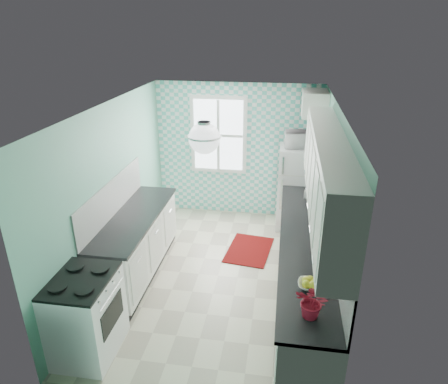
% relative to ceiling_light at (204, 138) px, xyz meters
% --- Properties ---
extents(floor, '(3.00, 4.40, 0.02)m').
position_rel_ceiling_light_xyz_m(floor, '(0.00, 0.80, -2.33)').
color(floor, beige).
rests_on(floor, ground).
extents(ceiling, '(3.00, 4.40, 0.02)m').
position_rel_ceiling_light_xyz_m(ceiling, '(0.00, 0.80, 0.19)').
color(ceiling, white).
rests_on(ceiling, wall_back).
extents(wall_back, '(3.00, 0.02, 2.50)m').
position_rel_ceiling_light_xyz_m(wall_back, '(0.00, 3.01, -1.07)').
color(wall_back, '#69AF97').
rests_on(wall_back, floor).
extents(wall_front, '(3.00, 0.02, 2.50)m').
position_rel_ceiling_light_xyz_m(wall_front, '(0.00, -1.41, -1.07)').
color(wall_front, '#69AF97').
rests_on(wall_front, floor).
extents(wall_left, '(0.02, 4.40, 2.50)m').
position_rel_ceiling_light_xyz_m(wall_left, '(-1.51, 0.80, -1.07)').
color(wall_left, '#69AF97').
rests_on(wall_left, floor).
extents(wall_right, '(0.02, 4.40, 2.50)m').
position_rel_ceiling_light_xyz_m(wall_right, '(1.51, 0.80, -1.07)').
color(wall_right, '#69AF97').
rests_on(wall_right, floor).
extents(accent_wall, '(3.00, 0.01, 2.50)m').
position_rel_ceiling_light_xyz_m(accent_wall, '(0.00, 2.99, -1.07)').
color(accent_wall, '#54C4B7').
rests_on(accent_wall, wall_back).
extents(window, '(1.04, 0.05, 1.44)m').
position_rel_ceiling_light_xyz_m(window, '(-0.35, 2.96, -0.77)').
color(window, white).
rests_on(window, wall_back).
extents(backsplash_right, '(0.02, 3.60, 0.51)m').
position_rel_ceiling_light_xyz_m(backsplash_right, '(1.49, 0.40, -1.13)').
color(backsplash_right, white).
rests_on(backsplash_right, wall_right).
extents(backsplash_left, '(0.02, 2.15, 0.51)m').
position_rel_ceiling_light_xyz_m(backsplash_left, '(-1.49, 0.73, -1.13)').
color(backsplash_left, white).
rests_on(backsplash_left, wall_left).
extents(upper_cabinets_right, '(0.33, 3.20, 0.90)m').
position_rel_ceiling_light_xyz_m(upper_cabinets_right, '(1.33, 0.20, -0.42)').
color(upper_cabinets_right, white).
rests_on(upper_cabinets_right, wall_right).
extents(upper_cabinet_fridge, '(0.40, 0.74, 0.40)m').
position_rel_ceiling_light_xyz_m(upper_cabinet_fridge, '(1.30, 2.63, -0.07)').
color(upper_cabinet_fridge, white).
rests_on(upper_cabinet_fridge, wall_right).
extents(ceiling_light, '(0.34, 0.34, 0.35)m').
position_rel_ceiling_light_xyz_m(ceiling_light, '(0.00, 0.00, 0.00)').
color(ceiling_light, silver).
rests_on(ceiling_light, ceiling).
extents(base_cabinets_right, '(0.60, 3.60, 0.90)m').
position_rel_ceiling_light_xyz_m(base_cabinets_right, '(1.20, 0.40, -1.87)').
color(base_cabinets_right, white).
rests_on(base_cabinets_right, floor).
extents(countertop_right, '(0.63, 3.60, 0.04)m').
position_rel_ceiling_light_xyz_m(countertop_right, '(1.19, 0.40, -1.40)').
color(countertop_right, black).
rests_on(countertop_right, base_cabinets_right).
extents(base_cabinets_left, '(0.60, 2.15, 0.90)m').
position_rel_ceiling_light_xyz_m(base_cabinets_left, '(-1.20, 0.73, -1.87)').
color(base_cabinets_left, white).
rests_on(base_cabinets_left, floor).
extents(countertop_left, '(0.63, 2.15, 0.04)m').
position_rel_ceiling_light_xyz_m(countertop_left, '(-1.19, 0.73, -1.40)').
color(countertop_left, black).
rests_on(countertop_left, base_cabinets_left).
extents(fridge, '(0.65, 0.65, 1.50)m').
position_rel_ceiling_light_xyz_m(fridge, '(1.11, 2.58, -1.57)').
color(fridge, white).
rests_on(fridge, floor).
extents(stove, '(0.64, 0.79, 0.96)m').
position_rel_ceiling_light_xyz_m(stove, '(-1.20, -0.85, -1.82)').
color(stove, white).
rests_on(stove, floor).
extents(sink, '(0.50, 0.42, 0.53)m').
position_rel_ceiling_light_xyz_m(sink, '(1.20, 1.19, -1.39)').
color(sink, silver).
rests_on(sink, countertop_right).
extents(rug, '(0.79, 1.04, 0.02)m').
position_rel_ceiling_light_xyz_m(rug, '(0.39, 1.59, -2.32)').
color(rug, maroon).
rests_on(rug, floor).
extents(dish_towel, '(0.12, 0.25, 0.40)m').
position_rel_ceiling_light_xyz_m(dish_towel, '(0.89, 1.27, -1.84)').
color(dish_towel, '#69B3B2').
rests_on(dish_towel, base_cabinets_right).
extents(fruit_bowl, '(0.26, 0.26, 0.06)m').
position_rel_ceiling_light_xyz_m(fruit_bowl, '(1.20, -0.58, -1.35)').
color(fruit_bowl, white).
rests_on(fruit_bowl, countertop_right).
extents(potted_plant, '(0.38, 0.36, 0.33)m').
position_rel_ceiling_light_xyz_m(potted_plant, '(1.20, -1.03, -1.22)').
color(potted_plant, '#AF2F1B').
rests_on(potted_plant, countertop_right).
extents(soap_bottle, '(0.10, 0.10, 0.18)m').
position_rel_ceiling_light_xyz_m(soap_bottle, '(1.25, 1.74, -1.29)').
color(soap_bottle, '#929FAB').
rests_on(soap_bottle, countertop_right).
extents(microwave, '(0.52, 0.37, 0.28)m').
position_rel_ceiling_light_xyz_m(microwave, '(1.11, 2.58, -0.68)').
color(microwave, silver).
rests_on(microwave, fridge).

